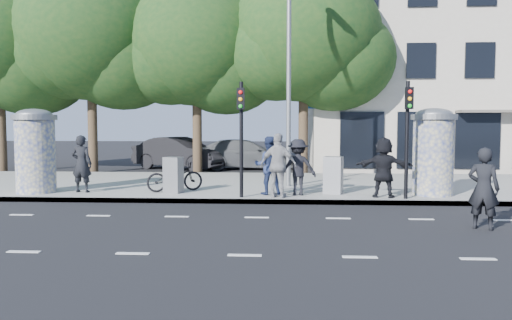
# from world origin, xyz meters

# --- Properties ---
(ground) EXTENTS (120.00, 120.00, 0.00)m
(ground) POSITION_xyz_m (0.00, 0.00, 0.00)
(ground) COLOR black
(ground) RESTS_ON ground
(sidewalk) EXTENTS (40.00, 8.00, 0.15)m
(sidewalk) POSITION_xyz_m (0.00, 7.50, 0.07)
(sidewalk) COLOR gray
(sidewalk) RESTS_ON ground
(curb) EXTENTS (40.00, 0.10, 0.16)m
(curb) POSITION_xyz_m (0.00, 3.55, 0.07)
(curb) COLOR slate
(curb) RESTS_ON ground
(lane_dash_near) EXTENTS (32.00, 0.12, 0.01)m
(lane_dash_near) POSITION_xyz_m (0.00, -2.20, 0.00)
(lane_dash_near) COLOR silver
(lane_dash_near) RESTS_ON ground
(lane_dash_far) EXTENTS (32.00, 0.12, 0.01)m
(lane_dash_far) POSITION_xyz_m (0.00, 1.40, 0.00)
(lane_dash_far) COLOR silver
(lane_dash_far) RESTS_ON ground
(ad_column_left) EXTENTS (1.36, 1.36, 2.65)m
(ad_column_left) POSITION_xyz_m (-7.20, 4.50, 1.54)
(ad_column_left) COLOR beige
(ad_column_left) RESTS_ON sidewalk
(ad_column_right) EXTENTS (1.36, 1.36, 2.65)m
(ad_column_right) POSITION_xyz_m (5.20, 4.70, 1.54)
(ad_column_right) COLOR beige
(ad_column_right) RESTS_ON sidewalk
(traffic_pole_near) EXTENTS (0.22, 0.31, 3.40)m
(traffic_pole_near) POSITION_xyz_m (-0.60, 3.79, 2.23)
(traffic_pole_near) COLOR black
(traffic_pole_near) RESTS_ON sidewalk
(traffic_pole_far) EXTENTS (0.22, 0.31, 3.40)m
(traffic_pole_far) POSITION_xyz_m (4.20, 3.79, 2.23)
(traffic_pole_far) COLOR black
(traffic_pole_far) RESTS_ON sidewalk
(street_lamp) EXTENTS (0.25, 0.93, 8.00)m
(street_lamp) POSITION_xyz_m (0.80, 6.63, 4.79)
(street_lamp) COLOR slate
(street_lamp) RESTS_ON sidewalk
(tree_mid_left) EXTENTS (7.20, 7.20, 9.57)m
(tree_mid_left) POSITION_xyz_m (-8.50, 12.50, 6.50)
(tree_mid_left) COLOR #38281C
(tree_mid_left) RESTS_ON ground
(tree_near_left) EXTENTS (6.80, 6.80, 8.97)m
(tree_near_left) POSITION_xyz_m (-3.50, 12.70, 6.06)
(tree_near_left) COLOR #38281C
(tree_near_left) RESTS_ON ground
(tree_center) EXTENTS (7.00, 7.00, 9.30)m
(tree_center) POSITION_xyz_m (1.50, 12.30, 6.31)
(tree_center) COLOR #38281C
(tree_center) RESTS_ON ground
(building) EXTENTS (20.30, 15.85, 12.00)m
(building) POSITION_xyz_m (12.00, 19.99, 5.99)
(building) COLOR #BCAF9E
(building) RESTS_ON ground
(ped_a) EXTENTS (0.87, 0.65, 1.61)m
(ped_a) POSITION_xyz_m (-7.33, 4.27, 0.96)
(ped_a) COLOR black
(ped_a) RESTS_ON sidewalk
(ped_b) EXTENTS (0.70, 0.50, 1.82)m
(ped_b) POSITION_xyz_m (-5.77, 4.64, 1.06)
(ped_b) COLOR black
(ped_b) RESTS_ON sidewalk
(ped_c) EXTENTS (0.92, 0.74, 1.79)m
(ped_c) POSITION_xyz_m (0.18, 4.51, 1.04)
(ped_c) COLOR navy
(ped_c) RESTS_ON sidewalk
(ped_d) EXTENTS (1.15, 0.72, 1.71)m
(ped_d) POSITION_xyz_m (1.08, 4.39, 1.01)
(ped_d) COLOR black
(ped_d) RESTS_ON sidewalk
(ped_e) EXTENTS (1.25, 0.93, 1.90)m
(ped_e) POSITION_xyz_m (0.50, 3.85, 1.10)
(ped_e) COLOR #959598
(ped_e) RESTS_ON sidewalk
(ped_f) EXTENTS (1.75, 0.96, 1.78)m
(ped_f) POSITION_xyz_m (3.60, 4.07, 1.04)
(ped_f) COLOR black
(ped_f) RESTS_ON sidewalk
(man_road) EXTENTS (0.79, 0.71, 1.80)m
(man_road) POSITION_xyz_m (5.04, 0.33, 0.90)
(man_road) COLOR black
(man_road) RESTS_ON ground
(bicycle) EXTENTS (1.43, 1.92, 0.96)m
(bicycle) POSITION_xyz_m (-2.87, 5.04, 0.63)
(bicycle) COLOR black
(bicycle) RESTS_ON sidewalk
(cabinet_left) EXTENTS (0.64, 0.55, 1.13)m
(cabinet_left) POSITION_xyz_m (-2.83, 4.68, 0.72)
(cabinet_left) COLOR slate
(cabinet_left) RESTS_ON sidewalk
(cabinet_right) EXTENTS (0.66, 0.56, 1.16)m
(cabinet_right) POSITION_xyz_m (2.19, 4.79, 0.73)
(cabinet_right) COLOR gray
(cabinet_right) RESTS_ON sidewalk
(car_mid) EXTENTS (3.71, 5.34, 1.67)m
(car_mid) POSITION_xyz_m (-4.79, 14.74, 0.83)
(car_mid) COLOR black
(car_mid) RESTS_ON ground
(car_right) EXTENTS (3.04, 5.60, 1.54)m
(car_right) POSITION_xyz_m (-1.44, 15.08, 0.77)
(car_right) COLOR #5A5D62
(car_right) RESTS_ON ground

